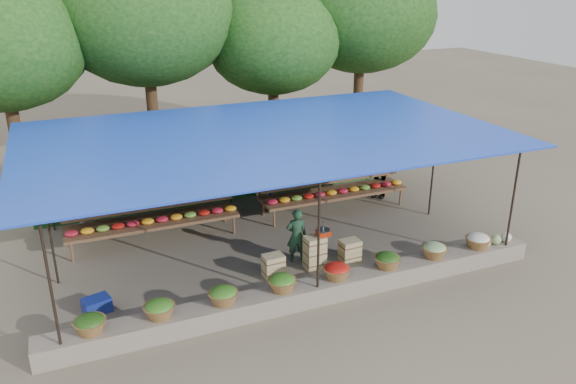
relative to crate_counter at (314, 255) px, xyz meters
name	(u,v)px	position (x,y,z in m)	size (l,w,h in m)	color
ground	(267,244)	(-0.57, 1.51, -0.31)	(60.00, 60.00, 0.00)	brown
stone_curb	(314,292)	(-0.57, -1.24, -0.11)	(10.60, 0.55, 0.40)	#6A6054
stall_canopy	(264,139)	(-0.57, 1.58, 2.36)	(10.80, 6.60, 2.82)	black
produce_baskets	(310,277)	(-0.67, -1.24, 0.25)	(8.98, 0.58, 0.34)	brown
netting_backdrop	(227,160)	(-0.57, 4.66, 0.94)	(10.60, 0.06, 2.50)	#1C4F1E
tree_row	(211,26)	(-0.06, 7.59, 4.39)	(16.51, 5.50, 7.12)	#341D13
fruit_table_left	(153,217)	(-3.06, 2.86, 0.30)	(4.21, 0.95, 0.93)	#522E21
fruit_table_right	(333,189)	(1.94, 2.86, 0.30)	(4.21, 0.95, 0.93)	#522E21
crate_counter	(314,255)	(0.00, 0.00, 0.00)	(2.36, 0.36, 0.77)	tan
weighing_scale	(323,232)	(0.23, 0.00, 0.54)	(0.31, 0.31, 0.33)	#B52B0E
vendor_seated	(297,236)	(-0.23, 0.44, 0.34)	(0.47, 0.31, 1.30)	#1C3E26
customer_left	(91,205)	(-4.43, 3.40, 0.62)	(0.91, 0.71, 1.86)	slate
customer_mid	(271,178)	(0.34, 3.51, 0.62)	(1.20, 0.69, 1.86)	slate
customer_right	(380,169)	(3.64, 3.20, 0.54)	(1.00, 0.42, 1.71)	slate
blue_crate_front	(86,335)	(-4.97, -0.91, -0.17)	(0.48, 0.35, 0.29)	navy
blue_crate_back	(97,305)	(-4.69, 0.03, -0.16)	(0.51, 0.37, 0.31)	navy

